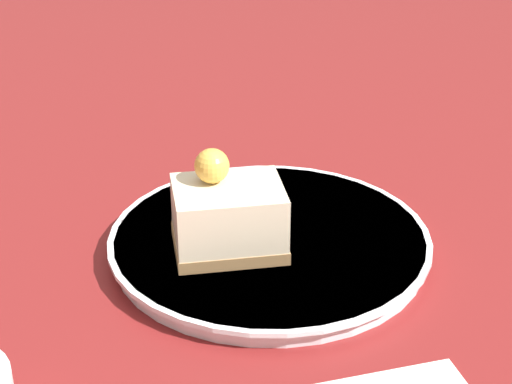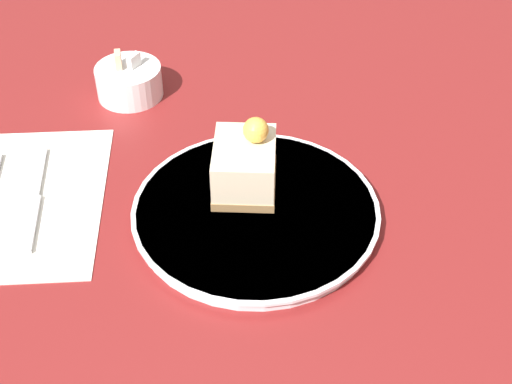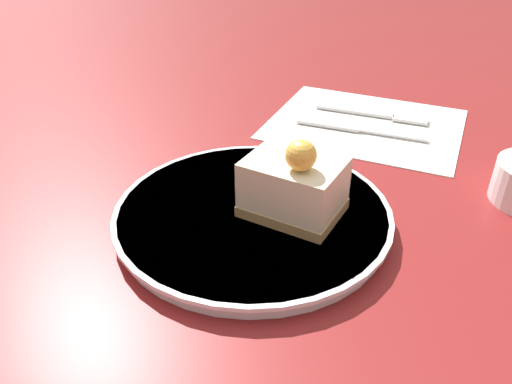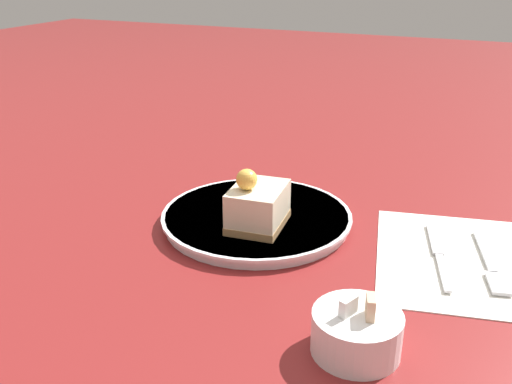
{
  "view_description": "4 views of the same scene",
  "coord_description": "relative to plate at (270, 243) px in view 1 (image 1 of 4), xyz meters",
  "views": [
    {
      "loc": [
        -0.65,
        0.09,
        0.38
      ],
      "look_at": [
        -0.03,
        0.05,
        0.06
      ],
      "focal_mm": 60.0,
      "sensor_mm": 36.0,
      "label": 1
    },
    {
      "loc": [
        0.04,
        -0.52,
        0.54
      ],
      "look_at": [
        -0.04,
        0.03,
        0.05
      ],
      "focal_mm": 50.0,
      "sensor_mm": 36.0,
      "label": 2
    },
    {
      "loc": [
        0.29,
        0.27,
        0.29
      ],
      "look_at": [
        -0.04,
        0.04,
        0.04
      ],
      "focal_mm": 35.0,
      "sensor_mm": 36.0,
      "label": 3
    },
    {
      "loc": [
        -0.33,
        0.7,
        0.36
      ],
      "look_at": [
        -0.04,
        0.04,
        0.05
      ],
      "focal_mm": 40.0,
      "sensor_mm": 36.0,
      "label": 4
    }
  ],
  "objects": [
    {
      "name": "ground_plane",
      "position": [
        0.04,
        -0.04,
        -0.01
      ],
      "size": [
        4.0,
        4.0,
        0.0
      ],
      "primitive_type": "plane",
      "color": "maroon"
    },
    {
      "name": "plate",
      "position": [
        0.0,
        0.0,
        0.0
      ],
      "size": [
        0.27,
        0.27,
        0.02
      ],
      "color": "white",
      "rests_on": "ground_plane"
    },
    {
      "name": "cake_slice",
      "position": [
        -0.02,
        0.04,
        0.04
      ],
      "size": [
        0.08,
        0.09,
        0.08
      ],
      "rotation": [
        0.0,
        0.0,
        0.09
      ],
      "color": "#9E7547",
      "rests_on": "plate"
    }
  ]
}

